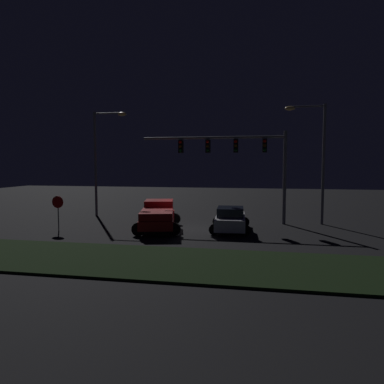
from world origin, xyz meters
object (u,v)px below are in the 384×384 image
object	(u,v)px
pickup_truck	(158,214)
traffic_signal_gantry	(236,153)
street_lamp_right	(315,149)
stop_sign	(58,207)
street_lamp_left	(102,151)
car_sedan	(230,219)

from	to	relation	value
pickup_truck	traffic_signal_gantry	bearing A→B (deg)	-65.90
pickup_truck	street_lamp_right	size ratio (longest dim) A/B	0.68
traffic_signal_gantry	stop_sign	distance (m)	12.47
pickup_truck	street_lamp_right	bearing A→B (deg)	-81.23
stop_sign	pickup_truck	bearing A→B (deg)	16.87
street_lamp_left	traffic_signal_gantry	bearing A→B (deg)	-7.26
pickup_truck	traffic_signal_gantry	distance (m)	7.17
car_sedan	traffic_signal_gantry	size ratio (longest dim) A/B	0.44
street_lamp_right	stop_sign	distance (m)	17.55
pickup_truck	traffic_signal_gantry	size ratio (longest dim) A/B	0.55
traffic_signal_gantry	street_lamp_right	size ratio (longest dim) A/B	1.24
pickup_truck	street_lamp_right	distance (m)	11.73
car_sedan	traffic_signal_gantry	xyz separation A→B (m)	(0.14, 3.15, 4.29)
stop_sign	street_lamp_left	bearing A→B (deg)	91.53
street_lamp_right	stop_sign	world-z (taller)	street_lamp_right
car_sedan	street_lamp_right	xyz separation A→B (m)	(5.57, 3.61, 4.51)
street_lamp_left	stop_sign	size ratio (longest dim) A/B	3.77
car_sedan	stop_sign	size ratio (longest dim) A/B	2.01
street_lamp_left	car_sedan	bearing A→B (deg)	-22.89
pickup_truck	car_sedan	xyz separation A→B (m)	(4.61, 0.40, -0.26)
street_lamp_right	street_lamp_left	bearing A→B (deg)	176.73
pickup_truck	stop_sign	size ratio (longest dim) A/B	2.56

